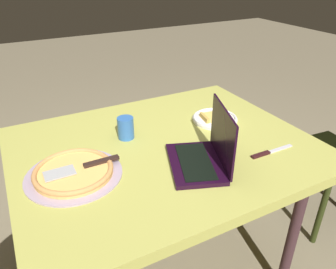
{
  "coord_description": "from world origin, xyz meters",
  "views": [
    {
      "loc": [
        0.57,
        1.12,
        1.48
      ],
      "look_at": [
        -0.01,
        0.01,
        0.79
      ],
      "focal_mm": 34.57,
      "sensor_mm": 36.0,
      "label": 1
    }
  ],
  "objects_px": {
    "laptop": "(205,153)",
    "pizza_tray": "(74,172)",
    "drink_cup": "(126,128)",
    "pizza_plate": "(215,118)",
    "table_knife": "(268,152)",
    "dining_table": "(165,155)"
  },
  "relations": [
    {
      "from": "laptop",
      "to": "pizza_tray",
      "type": "bearing_deg",
      "value": -19.42
    },
    {
      "from": "laptop",
      "to": "table_knife",
      "type": "bearing_deg",
      "value": 168.97
    },
    {
      "from": "pizza_plate",
      "to": "drink_cup",
      "type": "height_order",
      "value": "drink_cup"
    },
    {
      "from": "table_knife",
      "to": "pizza_tray",
      "type": "bearing_deg",
      "value": -16.36
    },
    {
      "from": "pizza_plate",
      "to": "pizza_tray",
      "type": "height_order",
      "value": "same"
    },
    {
      "from": "dining_table",
      "to": "pizza_tray",
      "type": "xyz_separation_m",
      "value": [
        0.42,
        0.04,
        0.07
      ]
    },
    {
      "from": "table_knife",
      "to": "dining_table",
      "type": "bearing_deg",
      "value": -36.84
    },
    {
      "from": "pizza_tray",
      "to": "table_knife",
      "type": "height_order",
      "value": "pizza_tray"
    },
    {
      "from": "pizza_plate",
      "to": "pizza_tray",
      "type": "xyz_separation_m",
      "value": [
        0.76,
        0.14,
        0.0
      ]
    },
    {
      "from": "drink_cup",
      "to": "table_knife",
      "type": "bearing_deg",
      "value": 139.89
    },
    {
      "from": "pizza_plate",
      "to": "table_knife",
      "type": "relative_size",
      "value": 1.03
    },
    {
      "from": "table_knife",
      "to": "drink_cup",
      "type": "relative_size",
      "value": 2.18
    },
    {
      "from": "dining_table",
      "to": "table_knife",
      "type": "distance_m",
      "value": 0.46
    },
    {
      "from": "laptop",
      "to": "table_knife",
      "type": "xyz_separation_m",
      "value": [
        -0.29,
        0.06,
        -0.05
      ]
    },
    {
      "from": "dining_table",
      "to": "pizza_plate",
      "type": "bearing_deg",
      "value": -164.08
    },
    {
      "from": "laptop",
      "to": "drink_cup",
      "type": "height_order",
      "value": "laptop"
    },
    {
      "from": "pizza_plate",
      "to": "drink_cup",
      "type": "xyz_separation_m",
      "value": [
        0.47,
        -0.04,
        0.04
      ]
    },
    {
      "from": "table_knife",
      "to": "drink_cup",
      "type": "bearing_deg",
      "value": -40.11
    },
    {
      "from": "pizza_tray",
      "to": "dining_table",
      "type": "bearing_deg",
      "value": -174.09
    },
    {
      "from": "laptop",
      "to": "pizza_tray",
      "type": "height_order",
      "value": "laptop"
    },
    {
      "from": "dining_table",
      "to": "table_knife",
      "type": "relative_size",
      "value": 5.87
    },
    {
      "from": "pizza_tray",
      "to": "drink_cup",
      "type": "bearing_deg",
      "value": -147.33
    }
  ]
}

